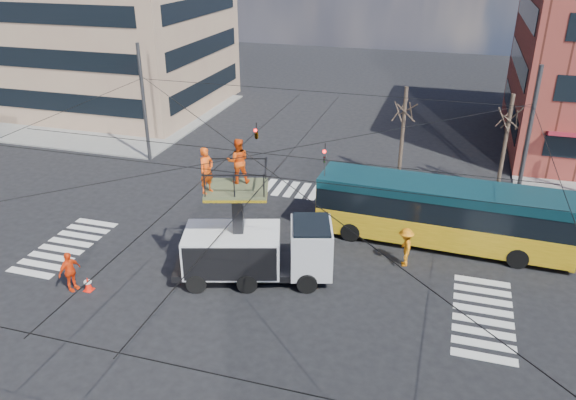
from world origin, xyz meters
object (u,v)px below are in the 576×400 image
at_px(city_bus, 442,212).
at_px(worker_ground, 70,272).
at_px(utility_truck, 257,237).
at_px(flagger, 405,247).
at_px(traffic_cone, 88,284).

relative_size(city_bus, worker_ground, 6.66).
bearing_deg(worker_ground, utility_truck, -51.20).
bearing_deg(flagger, worker_ground, -76.12).
bearing_deg(utility_truck, traffic_cone, -171.82).
xyz_separation_m(utility_truck, flagger, (6.26, 3.01, -1.14)).
xyz_separation_m(worker_ground, flagger, (13.70, 6.29, 0.02)).
bearing_deg(city_bus, flagger, -116.54).
bearing_deg(traffic_cone, flagger, 25.24).
distance_m(city_bus, flagger, 3.09).
relative_size(utility_truck, traffic_cone, 11.06).
bearing_deg(worker_ground, flagger, -50.36).
bearing_deg(flagger, utility_truck, -75.13).
bearing_deg(city_bus, utility_truck, -141.56).
bearing_deg(traffic_cone, worker_ground, -167.00).
distance_m(utility_truck, traffic_cone, 7.64).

